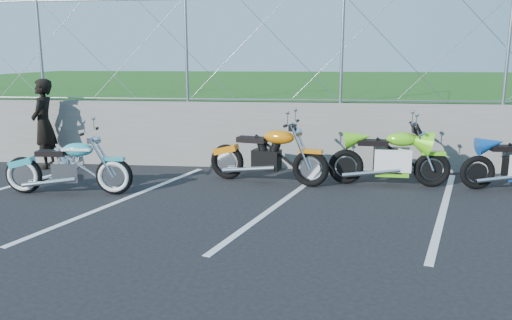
# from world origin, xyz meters

# --- Properties ---
(ground) EXTENTS (90.00, 90.00, 0.00)m
(ground) POSITION_xyz_m (0.00, 0.00, 0.00)
(ground) COLOR black
(ground) RESTS_ON ground
(retaining_wall) EXTENTS (30.00, 0.22, 1.30)m
(retaining_wall) POSITION_xyz_m (0.00, 3.50, 0.65)
(retaining_wall) COLOR slate
(retaining_wall) RESTS_ON ground
(grass_field) EXTENTS (30.00, 20.00, 1.30)m
(grass_field) POSITION_xyz_m (0.00, 13.50, 0.65)
(grass_field) COLOR #194B14
(grass_field) RESTS_ON ground
(chain_link_fence) EXTENTS (28.00, 0.03, 2.00)m
(chain_link_fence) POSITION_xyz_m (0.00, 3.50, 2.30)
(chain_link_fence) COLOR gray
(chain_link_fence) RESTS_ON retaining_wall
(parking_lines) EXTENTS (18.29, 4.31, 0.01)m
(parking_lines) POSITION_xyz_m (1.20, 1.00, 0.00)
(parking_lines) COLOR silver
(parking_lines) RESTS_ON ground
(cruiser_turquoise) EXTENTS (2.09, 0.66, 1.04)m
(cruiser_turquoise) POSITION_xyz_m (-3.38, 1.17, 0.42)
(cruiser_turquoise) COLOR black
(cruiser_turquoise) RESTS_ON ground
(naked_orange) EXTENTS (2.14, 0.80, 1.09)m
(naked_orange) POSITION_xyz_m (-0.27, 2.23, 0.46)
(naked_orange) COLOR black
(naked_orange) RESTS_ON ground
(sportbike_green) EXTENTS (2.05, 0.73, 1.06)m
(sportbike_green) POSITION_xyz_m (1.81, 2.27, 0.46)
(sportbike_green) COLOR black
(sportbike_green) RESTS_ON ground
(person_standing) EXTENTS (0.51, 0.70, 1.76)m
(person_standing) POSITION_xyz_m (-4.77, 2.98, 0.88)
(person_standing) COLOR black
(person_standing) RESTS_ON ground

